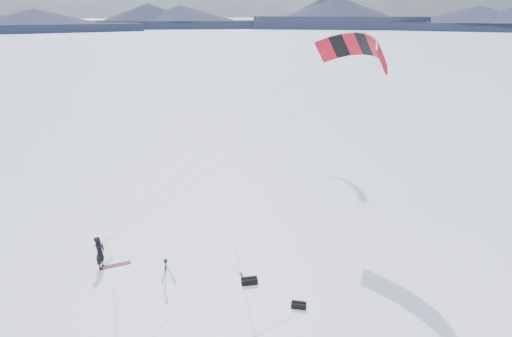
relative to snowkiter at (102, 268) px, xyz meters
name	(u,v)px	position (x,y,z in m)	size (l,w,h in m)	color
ground	(181,303)	(3.23, -4.21, 0.00)	(1800.00, 1800.00, 0.00)	white
horizon_hills	(174,210)	(3.23, -4.21, 4.64)	(704.00, 704.42, 10.49)	#21263E
snow_tracks	(149,315)	(1.79, -4.54, 0.00)	(13.93, 10.25, 0.01)	silver
snowkiter	(102,268)	(0.00, 0.00, 0.00)	(0.65, 0.43, 1.78)	black
snowboard	(115,265)	(0.64, -0.01, 0.02)	(1.55, 0.29, 0.04)	maroon
tripod	(166,269)	(2.89, -2.72, 0.94)	(0.64, 0.73, 1.46)	black
gear_bag_a	(249,281)	(6.62, -3.86, 0.15)	(0.83, 0.49, 0.35)	black
gear_bag_b	(299,305)	(8.09, -6.29, 0.13)	(0.73, 0.62, 0.30)	black
power_kite	(357,50)	(14.55, 0.65, 10.34)	(15.73, 6.05, 9.97)	red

